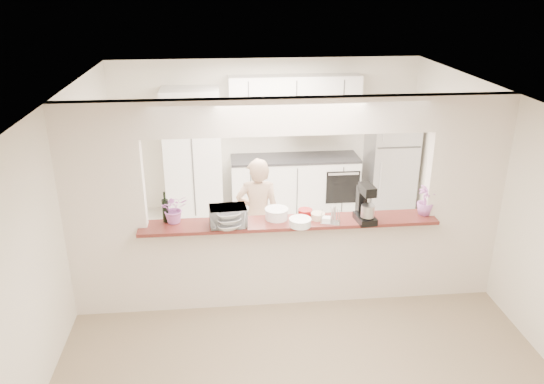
{
  "coord_description": "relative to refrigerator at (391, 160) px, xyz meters",
  "views": [
    {
      "loc": [
        -0.74,
        -5.49,
        3.66
      ],
      "look_at": [
        -0.17,
        0.3,
        1.31
      ],
      "focal_mm": 35.0,
      "sensor_mm": 36.0,
      "label": 1
    }
  ],
  "objects": [
    {
      "name": "wine_bottle_a",
      "position": [
        -3.45,
        -2.58,
        0.38
      ],
      "size": [
        0.07,
        0.07,
        0.36
      ],
      "color": "black",
      "rests_on": "bar_counter"
    },
    {
      "name": "wine_bottle_b",
      "position": [
        -3.45,
        -2.58,
        0.38
      ],
      "size": [
        0.07,
        0.07,
        0.36
      ],
      "color": "black",
      "rests_on": "bar_counter"
    },
    {
      "name": "stand_mixer",
      "position": [
        -1.2,
        -2.78,
        0.44
      ],
      "size": [
        0.22,
        0.32,
        0.45
      ],
      "color": "black",
      "rests_on": "bar_counter"
    },
    {
      "name": "floor",
      "position": [
        -2.05,
        -2.65,
        -0.85
      ],
      "size": [
        6.0,
        6.0,
        0.0
      ],
      "primitive_type": "plane",
      "color": "gray",
      "rests_on": "ground"
    },
    {
      "name": "utensil_caddy",
      "position": [
        -1.6,
        -2.8,
        0.33
      ],
      "size": [
        0.24,
        0.18,
        0.2
      ],
      "color": "silver",
      "rests_on": "bar_counter"
    },
    {
      "name": "red_bowl",
      "position": [
        -1.85,
        -2.57,
        0.28
      ],
      "size": [
        0.17,
        0.17,
        0.08
      ],
      "primitive_type": "cylinder",
      "color": "maroon",
      "rests_on": "bar_counter"
    },
    {
      "name": "bar_counter",
      "position": [
        -2.05,
        -2.65,
        -0.27
      ],
      "size": [
        3.4,
        0.38,
        1.09
      ],
      "color": "silver",
      "rests_on": "floor"
    },
    {
      "name": "tan_bowl",
      "position": [
        -1.72,
        -2.68,
        0.28
      ],
      "size": [
        0.16,
        0.16,
        0.07
      ],
      "primitive_type": "cylinder",
      "color": "beige",
      "rests_on": "bar_counter"
    },
    {
      "name": "refrigerator",
      "position": [
        0.0,
        0.0,
        0.0
      ],
      "size": [
        0.75,
        0.7,
        1.7
      ],
      "primitive_type": "cube",
      "color": "#AEADB3",
      "rests_on": "floor"
    },
    {
      "name": "plate_stack_b",
      "position": [
        -1.95,
        -2.84,
        0.28
      ],
      "size": [
        0.25,
        0.25,
        0.09
      ],
      "color": "white",
      "rests_on": "bar_counter"
    },
    {
      "name": "tile_overlay",
      "position": [
        -2.05,
        -1.1,
        -0.84
      ],
      "size": [
        5.0,
        2.9,
        0.01
      ],
      "primitive_type": "cube",
      "color": "silver",
      "rests_on": "floor"
    },
    {
      "name": "kitchen_cabinets",
      "position": [
        -2.24,
        0.07,
        0.12
      ],
      "size": [
        3.15,
        0.62,
        2.25
      ],
      "color": "white",
      "rests_on": "floor"
    },
    {
      "name": "flower_left",
      "position": [
        -3.35,
        -2.6,
        0.41
      ],
      "size": [
        0.36,
        0.33,
        0.33
      ],
      "primitive_type": "imported",
      "rotation": [
        0.0,
        0.0,
        0.26
      ],
      "color": "#EA7CCD",
      "rests_on": "bar_counter"
    },
    {
      "name": "serving_bowls",
      "position": [
        -2.75,
        -2.82,
        0.34
      ],
      "size": [
        0.32,
        0.32,
        0.21
      ],
      "primitive_type": "imported",
      "rotation": [
        0.0,
        0.0,
        0.18
      ],
      "color": "silver",
      "rests_on": "bar_counter"
    },
    {
      "name": "flower_right",
      "position": [
        -0.45,
        -2.67,
        0.42
      ],
      "size": [
        0.24,
        0.24,
        0.35
      ],
      "primitive_type": "imported",
      "rotation": [
        0.0,
        0.0,
        -0.24
      ],
      "color": "#AB66BE",
      "rests_on": "bar_counter"
    },
    {
      "name": "plate_stack_a",
      "position": [
        -2.19,
        -2.62,
        0.3
      ],
      "size": [
        0.27,
        0.27,
        0.12
      ],
      "color": "white",
      "rests_on": "bar_counter"
    },
    {
      "name": "toaster_oven",
      "position": [
        -2.75,
        -2.75,
        0.35
      ],
      "size": [
        0.43,
        0.31,
        0.23
      ],
      "primitive_type": "imported",
      "rotation": [
        0.0,
        0.0,
        0.08
      ],
      "color": "#B1B0B5",
      "rests_on": "bar_counter"
    },
    {
      "name": "person",
      "position": [
        -2.35,
        -1.85,
        -0.07
      ],
      "size": [
        0.59,
        0.41,
        1.56
      ],
      "primitive_type": "imported",
      "rotation": [
        0.0,
        0.0,
        3.08
      ],
      "color": "tan",
      "rests_on": "floor"
    },
    {
      "name": "partition",
      "position": [
        -2.05,
        -2.65,
        0.63
      ],
      "size": [
        5.0,
        0.15,
        2.5
      ],
      "color": "silver",
      "rests_on": "floor"
    }
  ]
}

